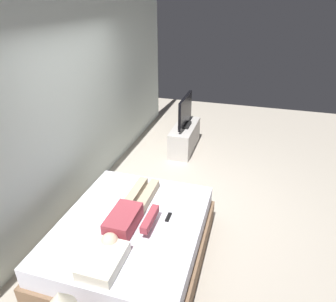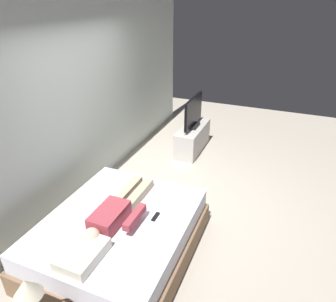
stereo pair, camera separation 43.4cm
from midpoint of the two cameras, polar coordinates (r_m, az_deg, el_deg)
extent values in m
plane|color=#ADA393|center=(4.45, -0.48, -11.21)|extent=(10.00, 10.00, 0.00)
cube|color=silver|center=(4.73, -17.58, 9.20)|extent=(6.40, 0.10, 2.80)
cube|color=brown|center=(3.75, -10.16, -17.57)|extent=(1.91, 1.61, 0.30)
cube|color=white|center=(3.57, -10.53, -14.49)|extent=(1.83, 1.53, 0.24)
cube|color=silver|center=(3.06, -16.29, -19.33)|extent=(0.48, 0.34, 0.12)
cube|color=#993842|center=(3.38, -12.14, -12.75)|extent=(0.48, 0.28, 0.18)
sphere|color=beige|center=(3.17, -14.97, -16.32)|extent=(0.18, 0.18, 0.18)
cube|color=tan|center=(3.75, -7.19, -8.42)|extent=(0.60, 0.11, 0.11)
cube|color=tan|center=(3.81, -9.43, -7.98)|extent=(0.60, 0.11, 0.11)
cube|color=#993842|center=(3.29, -7.30, -12.64)|extent=(0.40, 0.08, 0.08)
cube|color=black|center=(3.48, -3.57, -12.42)|extent=(0.15, 0.04, 0.02)
cube|color=#B7B2AD|center=(6.01, 1.06, 2.52)|extent=(1.10, 0.40, 0.50)
cube|color=black|center=(5.90, 1.09, 4.94)|extent=(0.32, 0.20, 0.05)
cube|color=black|center=(5.79, 1.11, 7.64)|extent=(0.88, 0.05, 0.54)
cone|color=beige|center=(2.57, -24.78, -24.30)|extent=(0.22, 0.22, 0.16)
camera|label=1|loc=(0.22, -92.74, -1.42)|focal=32.40mm
camera|label=2|loc=(0.22, 87.26, 1.42)|focal=32.40mm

